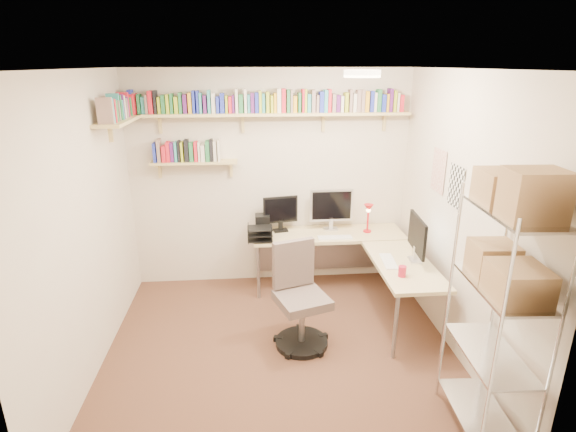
% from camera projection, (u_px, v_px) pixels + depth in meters
% --- Properties ---
extents(ground, '(3.20, 3.20, 0.00)m').
position_uv_depth(ground, '(280.00, 349.00, 4.21)').
color(ground, '#492C1F').
rests_on(ground, ground).
extents(room_shell, '(3.24, 3.04, 2.52)m').
position_uv_depth(room_shell, '(280.00, 190.00, 3.71)').
color(room_shell, beige).
rests_on(room_shell, ground).
extents(wall_shelves, '(3.12, 1.09, 0.80)m').
position_uv_depth(wall_shelves, '(234.00, 115.00, 4.76)').
color(wall_shelves, tan).
rests_on(wall_shelves, ground).
extents(corner_desk, '(1.80, 1.76, 1.17)m').
position_uv_depth(corner_desk, '(336.00, 241.00, 4.99)').
color(corner_desk, '#D2C588').
rests_on(corner_desk, ground).
extents(office_chair, '(0.55, 0.56, 0.99)m').
position_uv_depth(office_chair, '(299.00, 303.00, 4.19)').
color(office_chair, black).
rests_on(office_chair, ground).
extents(wire_rack, '(0.42, 0.79, 1.98)m').
position_uv_depth(wire_rack, '(509.00, 252.00, 2.81)').
color(wire_rack, silver).
rests_on(wire_rack, ground).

